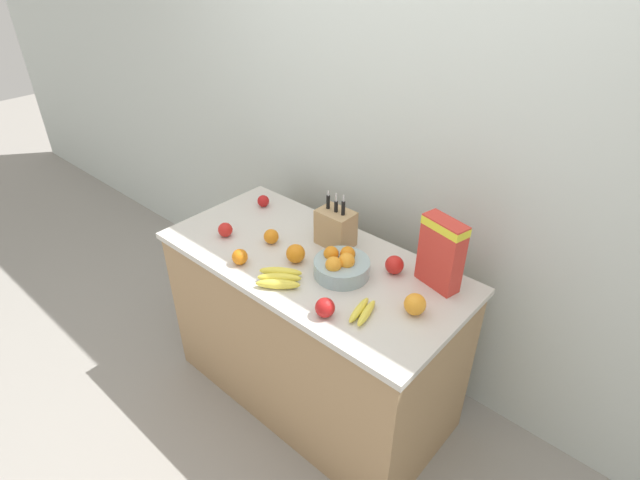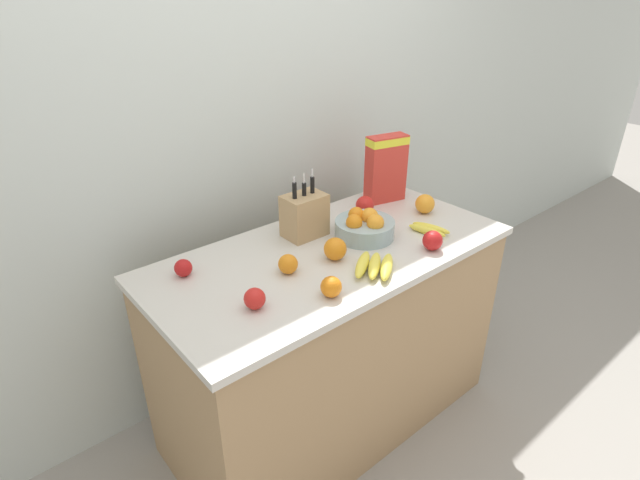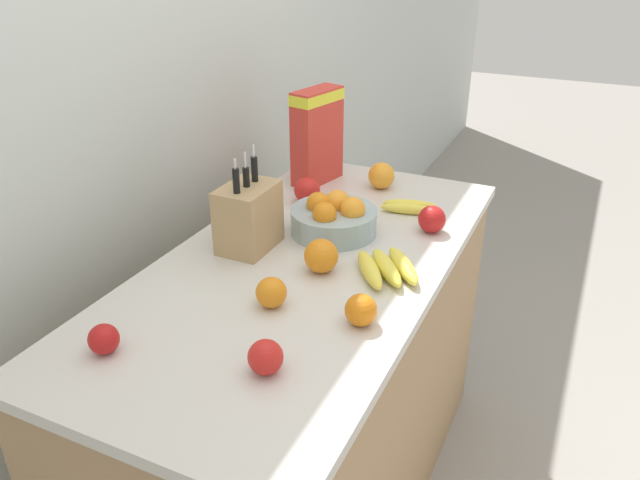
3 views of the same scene
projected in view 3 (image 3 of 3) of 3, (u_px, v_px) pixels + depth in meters
wall_back at (117, 88)px, 1.70m from camera, size 9.00×0.06×2.60m
counter at (307, 391)px, 1.86m from camera, size 1.48×0.71×0.90m
knife_block at (248, 217)px, 1.68m from camera, size 0.17×0.12×0.28m
cereal_box at (317, 132)px, 2.10m from camera, size 0.21×0.12×0.32m
fruit_bowl at (334, 218)px, 1.79m from camera, size 0.25×0.25×0.12m
banana_bunch_left at (386, 267)px, 1.58m from camera, size 0.23×0.22×0.04m
banana_bunch_right at (409, 207)px, 1.93m from camera, size 0.11×0.18×0.03m
apple_leftmost at (432, 219)px, 1.79m from camera, size 0.08×0.08×0.08m
apple_rightmost at (104, 339)px, 1.29m from camera, size 0.06×0.06×0.06m
apple_near_bananas at (266, 357)px, 1.23m from camera, size 0.07×0.07×0.07m
apple_by_knife_block at (307, 190)px, 1.99m from camera, size 0.08×0.08×0.08m
orange_mid_right at (321, 256)px, 1.59m from camera, size 0.09×0.09×0.09m
orange_front_left at (361, 310)px, 1.38m from camera, size 0.07×0.07×0.07m
orange_back_center at (271, 292)px, 1.44m from camera, size 0.07×0.07×0.07m
orange_front_right at (381, 176)px, 2.10m from camera, size 0.09×0.09×0.09m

